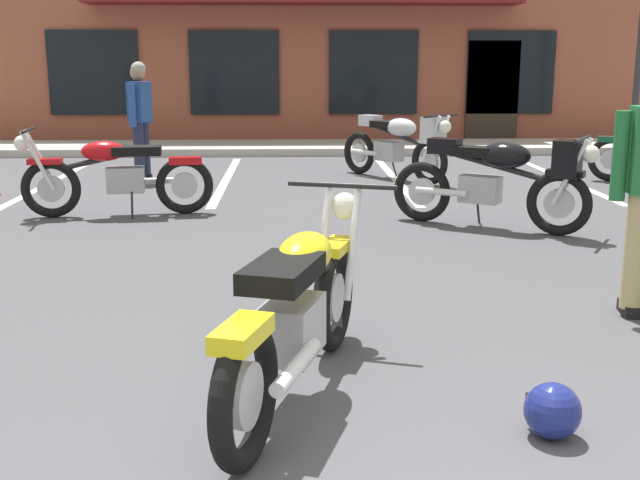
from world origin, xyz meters
name	(u,v)px	position (x,y,z in m)	size (l,w,h in m)	color
ground_plane	(328,274)	(0.00, 4.18, 0.00)	(80.00, 80.00, 0.00)	#47474C
sidewalk_kerb	(306,147)	(0.00, 13.05, 0.07)	(22.00, 1.80, 0.14)	#A8A59E
brick_storefront_building	(302,55)	(0.00, 17.21, 1.83)	(14.38, 6.08, 3.65)	brown
painted_stall_lines	(311,178)	(0.00, 9.45, 0.00)	(7.51, 4.80, 0.01)	silver
motorcycle_foreground_classic	(299,310)	(-0.26, 1.83, 0.46)	(0.96, 2.04, 0.98)	black
motorcycle_red_sportbike	(399,143)	(1.26, 9.28, 0.53)	(1.49, 1.78, 0.98)	black
motorcycle_black_cruiser	(116,174)	(-2.22, 6.72, 0.46)	(2.11, 0.69, 0.98)	black
motorcycle_blue_standard	(499,178)	(1.81, 5.84, 0.53)	(1.86, 1.35, 0.98)	black
person_in_shorts_foreground	(140,114)	(-2.42, 9.34, 0.95)	(0.34, 0.61, 1.68)	black
helmet_on_pavement	(552,411)	(0.89, 1.33, 0.13)	(0.26, 0.26, 0.26)	navy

